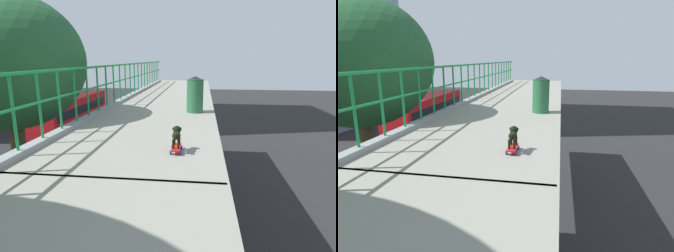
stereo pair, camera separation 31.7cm
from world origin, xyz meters
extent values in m
cube|color=black|center=(1.26, 1.10, 5.14)|extent=(3.06, 0.06, 0.00)
cylinder|color=#188842|center=(-0.25, 1.71, 5.79)|extent=(0.04, 0.04, 1.13)
cylinder|color=#188842|center=(-0.25, 2.40, 5.79)|extent=(0.04, 0.04, 1.13)
cylinder|color=#188842|center=(-0.25, 3.08, 5.79)|extent=(0.04, 0.04, 1.13)
cylinder|color=#188842|center=(-0.25, 3.77, 5.79)|extent=(0.04, 0.04, 1.13)
cylinder|color=#188842|center=(-0.25, 4.45, 5.79)|extent=(0.04, 0.04, 1.13)
cylinder|color=#188842|center=(-0.25, 5.14, 5.79)|extent=(0.04, 0.04, 1.13)
cylinder|color=#188842|center=(-0.25, 5.82, 5.79)|extent=(0.04, 0.04, 1.13)
cylinder|color=#188842|center=(-0.25, 6.51, 5.79)|extent=(0.04, 0.04, 1.13)
cylinder|color=#188842|center=(-0.25, 7.19, 5.79)|extent=(0.04, 0.04, 1.13)
cylinder|color=#188842|center=(-0.25, 7.88, 5.79)|extent=(0.04, 0.04, 1.13)
cylinder|color=#188842|center=(-0.25, 8.56, 5.79)|extent=(0.04, 0.04, 1.13)
cylinder|color=#188842|center=(-0.25, 9.25, 5.79)|extent=(0.04, 0.04, 1.13)
cylinder|color=#188842|center=(-0.25, 9.93, 5.79)|extent=(0.04, 0.04, 1.13)
cylinder|color=#188842|center=(-0.25, 10.62, 5.79)|extent=(0.04, 0.04, 1.13)
cylinder|color=#188842|center=(-0.25, 11.30, 5.79)|extent=(0.04, 0.04, 1.13)
cylinder|color=#188842|center=(-0.25, 11.99, 5.79)|extent=(0.04, 0.04, 1.13)
cylinder|color=#188842|center=(-0.25, 12.67, 5.79)|extent=(0.04, 0.04, 1.13)
cylinder|color=#188842|center=(-0.25, 13.36, 5.79)|extent=(0.04, 0.04, 1.13)
cylinder|color=#188842|center=(-0.25, 14.04, 5.79)|extent=(0.04, 0.04, 1.13)
cylinder|color=#188842|center=(-0.25, 14.72, 5.79)|extent=(0.04, 0.04, 1.13)
cylinder|color=#188842|center=(-0.25, 15.41, 5.79)|extent=(0.04, 0.04, 1.13)
cube|color=red|center=(-4.81, 10.32, 0.51)|extent=(1.77, 4.23, 0.57)
cube|color=#1E232B|center=(-4.81, 9.99, 1.08)|extent=(1.58, 2.29, 0.58)
cube|color=silver|center=(-4.81, 9.99, 1.44)|extent=(0.36, 0.16, 0.12)
cylinder|color=black|center=(-3.96, 11.61, 0.33)|extent=(0.24, 0.67, 0.67)
cylinder|color=black|center=(-5.65, 11.61, 0.33)|extent=(0.24, 0.67, 0.67)
cylinder|color=black|center=(-3.96, 9.03, 0.33)|extent=(0.24, 0.67, 0.67)
cylinder|color=black|center=(-5.65, 9.03, 0.33)|extent=(0.24, 0.67, 0.67)
cube|color=red|center=(-8.98, 21.50, 1.78)|extent=(2.50, 10.72, 3.00)
cube|color=black|center=(-8.98, 21.50, 2.30)|extent=(2.52, 9.87, 0.70)
cylinder|color=black|center=(-7.78, 25.25, 0.48)|extent=(0.28, 0.96, 0.96)
cylinder|color=black|center=(-10.18, 25.25, 0.48)|extent=(0.28, 0.96, 0.96)
cylinder|color=black|center=(-7.78, 18.55, 0.48)|extent=(0.28, 0.96, 0.96)
cylinder|color=black|center=(-10.18, 18.55, 0.48)|extent=(0.28, 0.96, 0.96)
cylinder|color=brown|center=(-2.31, 4.61, 2.72)|extent=(0.37, 0.37, 5.43)
ellipsoid|color=#255931|center=(-2.31, 4.61, 6.47)|extent=(3.77, 3.77, 3.34)
cube|color=red|center=(2.09, 2.20, 5.21)|extent=(0.14, 0.41, 0.02)
cylinder|color=#1F2CA7|center=(2.17, 2.34, 5.17)|extent=(0.02, 0.06, 0.06)
cylinder|color=#1F2CA7|center=(2.01, 2.33, 5.17)|extent=(0.02, 0.06, 0.06)
cylinder|color=#1F2CA7|center=(2.17, 2.07, 5.17)|extent=(0.02, 0.06, 0.06)
cylinder|color=#1F2CA7|center=(2.02, 2.06, 5.17)|extent=(0.02, 0.06, 0.06)
cylinder|color=black|center=(2.13, 2.31, 5.30)|extent=(0.04, 0.04, 0.14)
cylinder|color=black|center=(2.05, 2.31, 5.30)|extent=(0.04, 0.04, 0.14)
cylinder|color=black|center=(2.13, 2.09, 5.30)|extent=(0.04, 0.04, 0.14)
cylinder|color=black|center=(2.05, 2.09, 5.30)|extent=(0.04, 0.04, 0.14)
ellipsoid|color=black|center=(2.09, 2.20, 5.41)|extent=(0.14, 0.29, 0.12)
sphere|color=black|center=(2.09, 2.32, 5.46)|extent=(0.13, 0.13, 0.13)
ellipsoid|color=black|center=(2.09, 2.38, 5.46)|extent=(0.05, 0.06, 0.04)
sphere|color=black|center=(2.14, 2.32, 5.48)|extent=(0.05, 0.05, 0.05)
sphere|color=black|center=(2.04, 2.32, 5.48)|extent=(0.05, 0.05, 0.05)
sphere|color=black|center=(2.09, 2.04, 5.44)|extent=(0.06, 0.06, 0.06)
cylinder|color=#2B6740|center=(2.28, 5.62, 5.58)|extent=(0.44, 0.44, 0.89)
cone|color=black|center=(2.28, 5.62, 6.06)|extent=(0.45, 0.45, 0.10)
camera|label=1|loc=(2.47, -2.05, 6.58)|focal=30.38mm
camera|label=2|loc=(2.78, -2.00, 6.58)|focal=30.38mm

